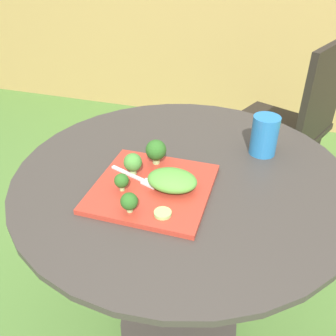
{
  "coord_description": "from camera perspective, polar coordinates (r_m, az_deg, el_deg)",
  "views": [
    {
      "loc": [
        0.21,
        -0.81,
        1.3
      ],
      "look_at": [
        -0.02,
        -0.05,
        0.77
      ],
      "focal_mm": 39.08,
      "sensor_mm": 36.0,
      "label": 1
    }
  ],
  "objects": [
    {
      "name": "lettuce_mound",
      "position": [
        0.92,
        0.6,
        -1.91
      ],
      "size": [
        0.13,
        0.1,
        0.05
      ],
      "primitive_type": "ellipsoid",
      "color": "#519338",
      "rests_on": "salad_plate"
    },
    {
      "name": "cucumber_slice_0",
      "position": [
        0.84,
        -0.83,
        -7.07
      ],
      "size": [
        0.04,
        0.04,
        0.01
      ],
      "primitive_type": "cylinder",
      "color": "#8EB766",
      "rests_on": "salad_plate"
    },
    {
      "name": "fork",
      "position": [
        0.96,
        -4.66,
        -1.61
      ],
      "size": [
        0.15,
        0.07,
        0.0
      ],
      "color": "silver",
      "rests_on": "salad_plate"
    },
    {
      "name": "bamboo_fence",
      "position": [
        2.82,
        13.22,
        19.3
      ],
      "size": [
        8.0,
        0.08,
        1.28
      ],
      "primitive_type": "cube",
      "color": "#9E7F47",
      "rests_on": "ground_plane"
    },
    {
      "name": "ground_plane",
      "position": [
        1.54,
        1.59,
        -23.49
      ],
      "size": [
        12.0,
        12.0,
        0.0
      ],
      "primitive_type": "plane",
      "color": "#4C7533"
    },
    {
      "name": "broccoli_floret_3",
      "position": [
        0.84,
        -6.08,
        -5.22
      ],
      "size": [
        0.04,
        0.04,
        0.05
      ],
      "color": "#99B770",
      "rests_on": "salad_plate"
    },
    {
      "name": "patio_table",
      "position": [
        1.17,
        1.95,
        -10.81
      ],
      "size": [
        0.93,
        0.93,
        0.73
      ],
      "color": "#38332D",
      "rests_on": "ground_plane"
    },
    {
      "name": "broccoli_floret_2",
      "position": [
        1.0,
        -1.86,
        2.82
      ],
      "size": [
        0.06,
        0.06,
        0.07
      ],
      "color": "#99B770",
      "rests_on": "salad_plate"
    },
    {
      "name": "broccoli_floret_0",
      "position": [
        0.91,
        -7.27,
        -2.0
      ],
      "size": [
        0.04,
        0.04,
        0.05
      ],
      "color": "#99B770",
      "rests_on": "salad_plate"
    },
    {
      "name": "patio_chair",
      "position": [
        1.88,
        19.02,
        7.54
      ],
      "size": [
        0.58,
        0.58,
        0.9
      ],
      "color": "black",
      "rests_on": "ground_plane"
    },
    {
      "name": "drinking_glass",
      "position": [
        1.11,
        14.76,
        4.65
      ],
      "size": [
        0.08,
        0.08,
        0.12
      ],
      "color": "#236BA8",
      "rests_on": "patio_table"
    },
    {
      "name": "broccoli_floret_1",
      "position": [
        0.97,
        -5.51,
        0.85
      ],
      "size": [
        0.05,
        0.05,
        0.06
      ],
      "color": "#99B770",
      "rests_on": "salad_plate"
    },
    {
      "name": "salad_plate",
      "position": [
        0.94,
        -2.4,
        -3.12
      ],
      "size": [
        0.29,
        0.29,
        0.01
      ],
      "primitive_type": "cube",
      "color": "#AD3323",
      "rests_on": "patio_table"
    }
  ]
}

